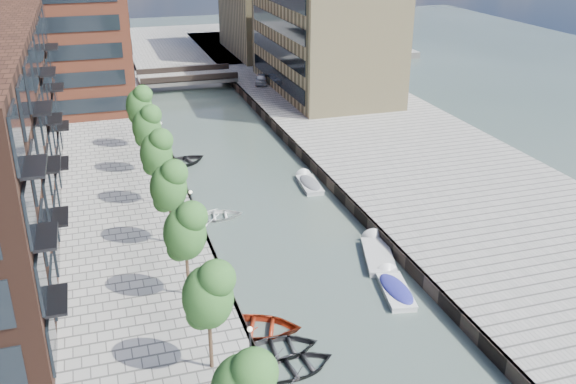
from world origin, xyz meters
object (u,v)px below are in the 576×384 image
tree_3 (168,185)px  bridge (187,77)px  tree_4 (156,151)px  tree_6 (139,103)px  sloop_1 (297,370)px  sloop_2 (257,332)px  tree_2 (185,230)px  sloop_0 (279,352)px  tree_5 (146,124)px  sloop_3 (218,218)px  motorboat_4 (309,183)px  motorboat_3 (394,288)px  motorboat_2 (377,253)px  sloop_4 (182,165)px  tree_1 (208,293)px  car (261,79)px

tree_3 → bridge: bearing=79.7°
tree_4 → tree_6: size_ratio=1.00×
sloop_1 → sloop_2: size_ratio=0.84×
tree_2 → sloop_0: bearing=-55.4°
tree_4 → tree_5: bearing=90.0°
tree_2 → sloop_3: size_ratio=1.48×
tree_5 → motorboat_4: size_ratio=1.30×
tree_6 → motorboat_3: (12.62, -29.88, -5.12)m
sloop_2 → motorboat_2: 12.06m
tree_2 → sloop_4: size_ratio=1.20×
motorboat_2 → tree_1: bearing=-144.3°
sloop_2 → car: size_ratio=1.31×
tree_4 → tree_1: bearing=-90.0°
sloop_2 → motorboat_4: bearing=-6.8°
sloop_2 → sloop_3: bearing=16.7°
sloop_1 → motorboat_3: 9.94m
tree_2 → motorboat_3: bearing=-8.4°
tree_1 → tree_2: same height
tree_3 → sloop_0: 14.29m
tree_5 → motorboat_3: bearing=-61.1°
tree_3 → sloop_4: tree_3 is taller
bridge → tree_4: (-8.50, -40.00, 3.92)m
sloop_1 → sloop_2: (-1.12, 3.84, 0.00)m
tree_6 → motorboat_2: 29.15m
motorboat_3 → car: car is taller
tree_3 → sloop_2: 12.25m
tree_2 → tree_4: 14.00m
motorboat_3 → tree_1: bearing=-157.9°
bridge → motorboat_4: bridge is taller
tree_1 → tree_6: same height
sloop_1 → sloop_3: bearing=-7.3°
sloop_1 → motorboat_3: motorboat_3 is taller
car → tree_1: bearing=-91.6°
sloop_2 → motorboat_4: size_ratio=1.12×
tree_6 → sloop_4: size_ratio=1.20×
tree_2 → tree_3: 7.00m
sloop_0 → car: size_ratio=1.14×
tree_5 → sloop_4: tree_5 is taller
tree_4 → sloop_1: bearing=-78.5°
tree_2 → car: (17.70, 48.90, -3.64)m
sloop_1 → tree_6: bearing=-1.0°
tree_1 → motorboat_2: 17.46m
motorboat_2 → sloop_1: bearing=-132.3°
tree_1 → tree_2: bearing=90.0°
tree_5 → sloop_1: bearing=-81.3°
tree_4 → sloop_4: size_ratio=1.20×
tree_4 → motorboat_3: bearing=-51.5°
motorboat_2 → motorboat_4: motorboat_2 is taller
sloop_1 → tree_5: bearing=0.7°
bridge → tree_6: tree_6 is taller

